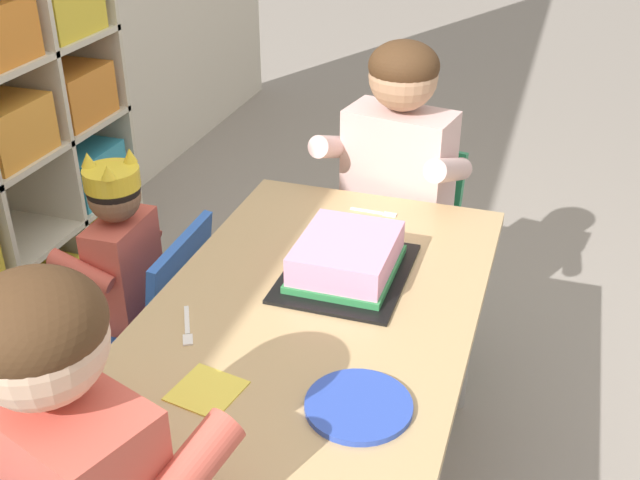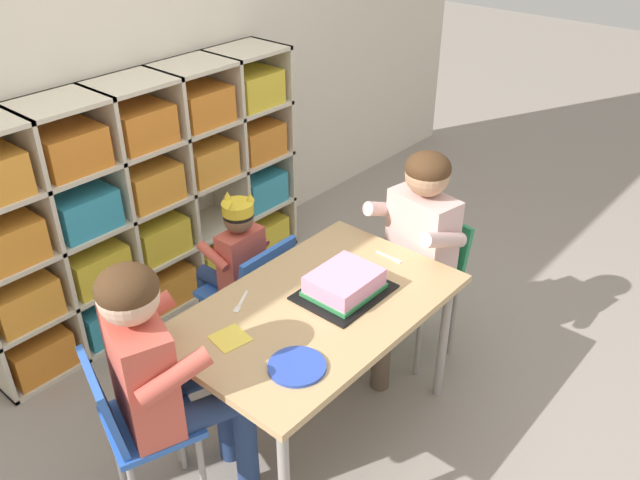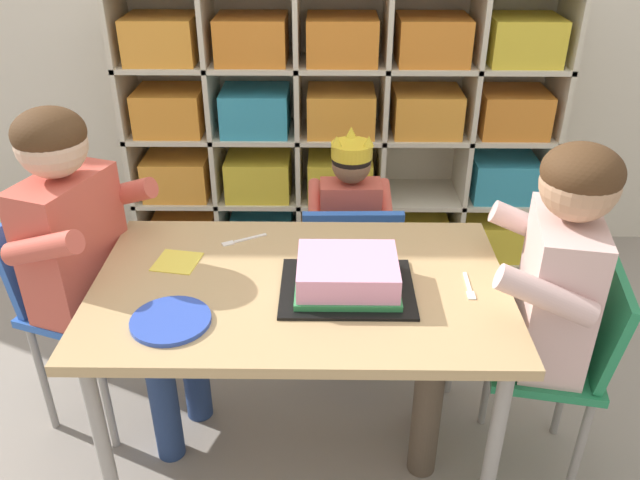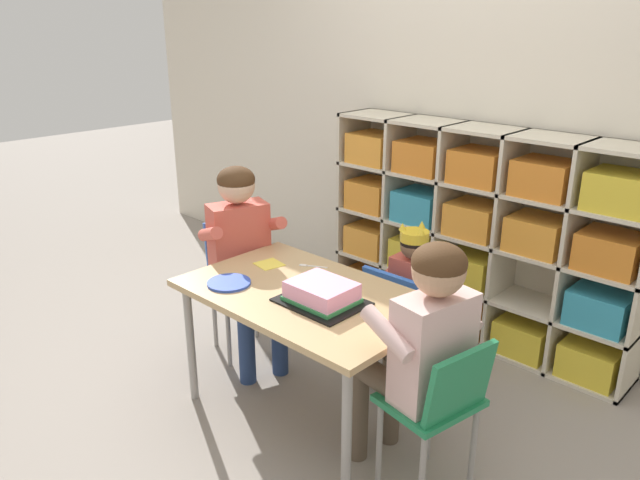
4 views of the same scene
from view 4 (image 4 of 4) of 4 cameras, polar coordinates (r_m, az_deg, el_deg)
ground at (r=2.97m, az=-1.24°, el=-15.95°), size 16.00×16.00×0.00m
classroom_back_wall at (r=3.58m, az=15.58°, el=14.57°), size 6.17×0.10×2.90m
storage_cubby_shelf at (r=3.53m, az=14.18°, el=0.05°), size 1.82×0.32×1.21m
activity_table at (r=2.68m, az=-1.33°, el=-6.02°), size 1.10×0.69×0.63m
classroom_chair_blue at (r=3.03m, az=7.77°, el=-6.93°), size 0.36×0.34×0.63m
child_with_crown at (r=3.05m, az=9.06°, el=-3.91°), size 0.30×0.31×0.83m
classroom_chair_adult_side at (r=3.33m, az=-7.75°, el=-3.17°), size 0.40×0.39×0.73m
adult_helper_seated at (r=3.15m, az=-7.22°, el=-0.44°), size 0.48×0.46×1.05m
classroom_chair_guest_side at (r=2.34m, az=11.13°, el=-14.75°), size 0.36×0.38×0.68m
guest_at_table_side at (r=2.29m, az=9.47°, el=-9.20°), size 0.46×0.44×1.03m
birthday_cake_on_tray at (r=2.54m, az=0.16°, el=-5.10°), size 0.35×0.28×0.09m
paper_plate_stack at (r=2.75m, az=-8.52°, el=-3.99°), size 0.20×0.20×0.01m
paper_napkin_square at (r=2.95m, az=-4.79°, el=-2.27°), size 0.14×0.14×0.00m
fork_by_napkin at (r=2.38m, az=5.99°, el=-8.07°), size 0.02×0.13×0.00m
fork_near_child_seat at (r=2.91m, az=-0.81°, el=-2.46°), size 0.13×0.08×0.00m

